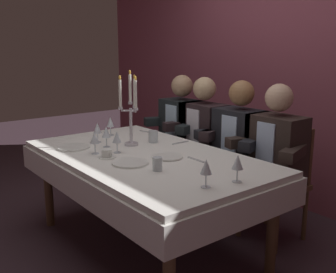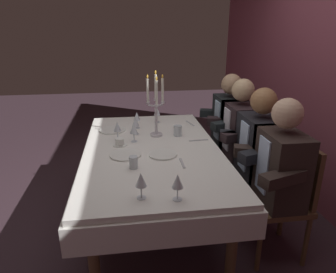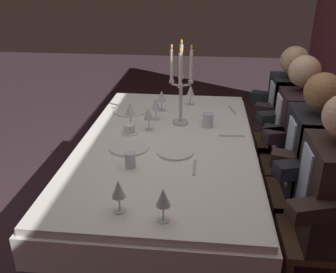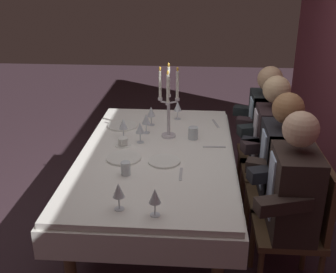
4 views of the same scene
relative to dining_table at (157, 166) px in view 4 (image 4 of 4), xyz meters
name	(u,v)px [view 4 (image 4 of 4)]	position (x,y,z in m)	size (l,w,h in m)	color
ground_plane	(157,236)	(0.00, 0.00, -0.62)	(12.00, 12.00, 0.00)	#39272F
dining_table	(157,166)	(0.00, 0.00, 0.00)	(1.94, 1.14, 0.74)	silver
candelabra	(169,105)	(-0.29, 0.07, 0.38)	(0.15, 0.17, 0.59)	silver
dinner_plate_0	(122,126)	(-0.49, -0.34, 0.13)	(0.25, 0.25, 0.01)	white
dinner_plate_1	(124,158)	(0.14, -0.22, 0.13)	(0.24, 0.24, 0.01)	white
dinner_plate_2	(164,161)	(0.17, 0.07, 0.13)	(0.22, 0.22, 0.01)	white
wine_glass_0	(151,112)	(-0.54, -0.10, 0.23)	(0.07, 0.07, 0.16)	silver
wine_glass_1	(140,128)	(-0.16, -0.14, 0.23)	(0.07, 0.07, 0.16)	silver
wine_glass_2	(155,197)	(0.83, 0.08, 0.24)	(0.07, 0.07, 0.16)	silver
wine_glass_3	(178,107)	(-0.70, 0.12, 0.23)	(0.07, 0.07, 0.16)	silver
wine_glass_4	(146,120)	(-0.36, -0.12, 0.23)	(0.07, 0.07, 0.16)	silver
wine_glass_5	(123,124)	(-0.24, -0.28, 0.24)	(0.07, 0.07, 0.16)	silver
wine_glass_6	(118,191)	(0.78, -0.13, 0.23)	(0.07, 0.07, 0.16)	silver
water_tumbler_0	(193,133)	(-0.26, 0.26, 0.17)	(0.08, 0.08, 0.10)	silver
water_tumbler_1	(126,168)	(0.37, -0.16, 0.16)	(0.06, 0.06, 0.09)	silver
coffee_cup_0	(123,142)	(-0.09, -0.26, 0.15)	(0.13, 0.12, 0.06)	white
fork_0	(214,147)	(-0.11, 0.42, 0.12)	(0.17, 0.02, 0.01)	#B7B7BC
knife_1	(216,123)	(-0.61, 0.45, 0.12)	(0.19, 0.02, 0.01)	#B7B7BC
spoon_2	(181,174)	(0.34, 0.19, 0.12)	(0.17, 0.02, 0.01)	#B7B7BC
seated_diner_0	(267,124)	(-0.64, 0.89, 0.11)	(0.63, 0.48, 1.24)	brown
seated_diner_1	(272,139)	(-0.32, 0.89, 0.11)	(0.63, 0.48, 1.24)	brown
seated_diner_2	(283,163)	(0.12, 0.89, 0.11)	(0.63, 0.48, 1.24)	brown
seated_diner_3	(294,190)	(0.49, 0.89, 0.11)	(0.63, 0.48, 1.24)	brown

